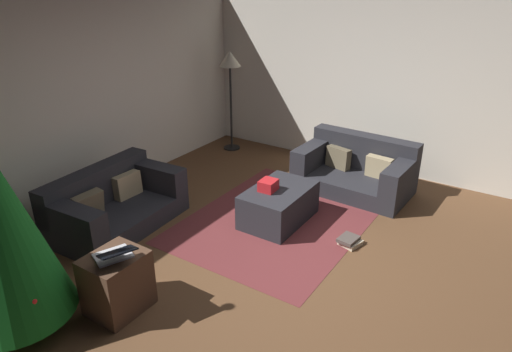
{
  "coord_description": "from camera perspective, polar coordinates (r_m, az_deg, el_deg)",
  "views": [
    {
      "loc": [
        -3.5,
        -1.9,
        2.86
      ],
      "look_at": [
        0.42,
        0.66,
        0.75
      ],
      "focal_mm": 32.29,
      "sensor_mm": 36.0,
      "label": 1
    }
  ],
  "objects": [
    {
      "name": "rear_partition",
      "position": [
        6.33,
        -21.55,
        8.29
      ],
      "size": [
        6.4,
        0.12,
        2.6
      ],
      "primitive_type": "cube",
      "color": "silver",
      "rests_on": "ground_plane"
    },
    {
      "name": "ottoman",
      "position": [
        5.67,
        2.83,
        -3.58
      ],
      "size": [
        0.97,
        0.63,
        0.43
      ],
      "primitive_type": "cube",
      "color": "#26262B",
      "rests_on": "ground_plane"
    },
    {
      "name": "area_rug",
      "position": [
        5.77,
        2.79,
        -5.45
      ],
      "size": [
        2.6,
        2.0,
        0.01
      ],
      "primitive_type": "cube",
      "color": "maroon",
      "rests_on": "ground_plane"
    },
    {
      "name": "couch_right",
      "position": [
        6.63,
        12.34,
        0.78
      ],
      "size": [
        0.97,
        1.57,
        0.73
      ],
      "rotation": [
        0.0,
        0.0,
        1.53
      ],
      "color": "#26262B",
      "rests_on": "ground_plane"
    },
    {
      "name": "corner_partition",
      "position": [
        7.08,
        17.08,
        10.45
      ],
      "size": [
        0.12,
        6.4,
        2.6
      ],
      "primitive_type": "cube",
      "color": "silver",
      "rests_on": "ground_plane"
    },
    {
      "name": "corner_lamp",
      "position": [
        7.69,
        -3.24,
        13.38
      ],
      "size": [
        0.36,
        0.36,
        1.66
      ],
      "color": "black",
      "rests_on": "ground_plane"
    },
    {
      "name": "book_stack",
      "position": [
        5.37,
        11.51,
        -7.9
      ],
      "size": [
        0.28,
        0.26,
        0.1
      ],
      "color": "beige",
      "rests_on": "ground_plane"
    },
    {
      "name": "laptop",
      "position": [
        4.19,
        -17.12,
        -9.26
      ],
      "size": [
        0.43,
        0.47,
        0.17
      ],
      "color": "silver",
      "rests_on": "side_table"
    },
    {
      "name": "ground_plane",
      "position": [
        4.9,
        3.87,
        -11.52
      ],
      "size": [
        6.4,
        6.4,
        0.0
      ],
      "primitive_type": "plane",
      "color": "brown"
    },
    {
      "name": "tv_remote",
      "position": [
        5.64,
        1.75,
        -1.15
      ],
      "size": [
        0.12,
        0.16,
        0.02
      ],
      "primitive_type": "cube",
      "rotation": [
        0.0,
        0.0,
        -0.54
      ],
      "color": "black",
      "rests_on": "ottoman"
    },
    {
      "name": "gift_box",
      "position": [
        5.51,
        1.53,
        -1.16
      ],
      "size": [
        0.22,
        0.2,
        0.13
      ],
      "primitive_type": "cube",
      "rotation": [
        0.0,
        0.0,
        0.05
      ],
      "color": "red",
      "rests_on": "ottoman"
    },
    {
      "name": "side_table",
      "position": [
        4.43,
        -16.83,
        -12.56
      ],
      "size": [
        0.52,
        0.44,
        0.57
      ],
      "primitive_type": "cube",
      "color": "#4C3323",
      "rests_on": "ground_plane"
    },
    {
      "name": "couch_left",
      "position": [
        5.81,
        -17.36,
        -3.34
      ],
      "size": [
        1.62,
        1.0,
        0.69
      ],
      "rotation": [
        0.0,
        0.0,
        3.2
      ],
      "color": "#26262B",
      "rests_on": "ground_plane"
    }
  ]
}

